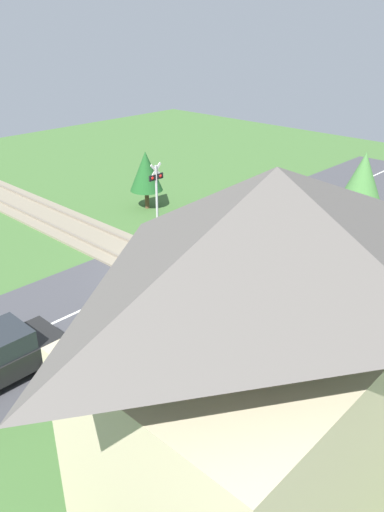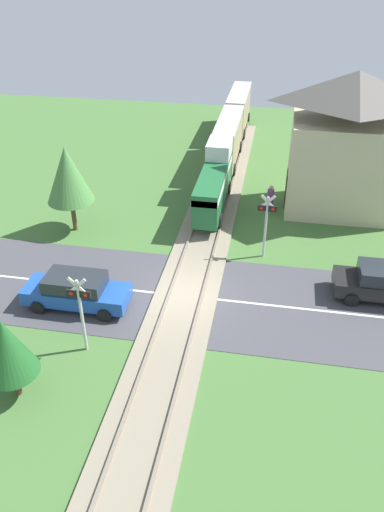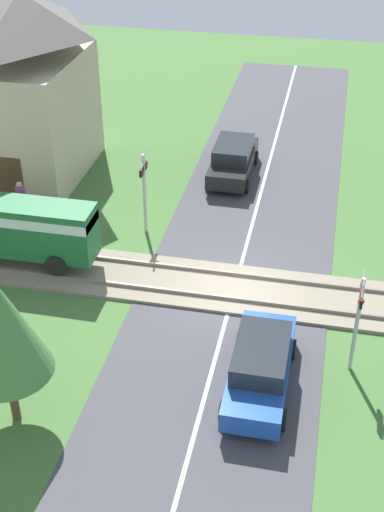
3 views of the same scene
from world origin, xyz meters
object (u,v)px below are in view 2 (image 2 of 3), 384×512
object	(u,v)px
crossing_signal_west_approach	(80,305)
train	(228,138)
pedestrian_by_station	(270,199)
crossing_signal_east_approach	(266,218)
car_near_crossing	(76,290)
station_building	(347,147)

from	to	relation	value
crossing_signal_west_approach	train	bearing A→B (deg)	80.82
pedestrian_by_station	crossing_signal_west_approach	bearing A→B (deg)	-116.12
crossing_signal_west_approach	crossing_signal_east_approach	xyz separation A→B (m)	(6.30, 7.92, 0.00)
car_near_crossing	crossing_signal_east_approach	bearing A→B (deg)	35.36
station_building	crossing_signal_east_approach	bearing A→B (deg)	-123.61
crossing_signal_west_approach	station_building	xyz separation A→B (m)	(10.21, 13.80, 1.67)
crossing_signal_west_approach	station_building	bearing A→B (deg)	53.50
car_near_crossing	station_building	size ratio (longest dim) A/B	0.58
train	crossing_signal_west_approach	xyz separation A→B (m)	(-3.15, -19.49, 0.25)
car_near_crossing	pedestrian_by_station	world-z (taller)	pedestrian_by_station
car_near_crossing	station_building	distance (m)	16.40
crossing_signal_east_approach	station_building	xyz separation A→B (m)	(3.91, 5.88, 1.67)
crossing_signal_east_approach	station_building	world-z (taller)	station_building
car_near_crossing	pedestrian_by_station	distance (m)	13.00
crossing_signal_east_approach	pedestrian_by_station	bearing A→B (deg)	89.16
train	crossing_signal_east_approach	bearing A→B (deg)	-74.77
crossing_signal_west_approach	station_building	size ratio (longest dim) A/B	0.43
train	car_near_crossing	size ratio (longest dim) A/B	4.67
crossing_signal_west_approach	crossing_signal_east_approach	bearing A→B (deg)	51.49
train	car_near_crossing	distance (m)	17.58
crossing_signal_west_approach	car_near_crossing	bearing A→B (deg)	117.41
train	crossing_signal_east_approach	world-z (taller)	train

